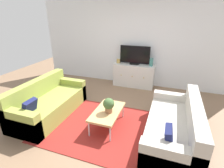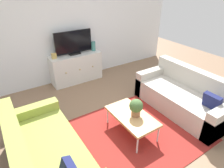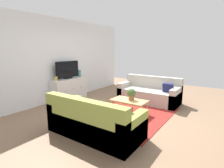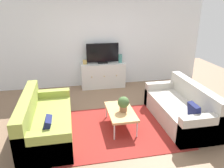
{
  "view_description": "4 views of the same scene",
  "coord_description": "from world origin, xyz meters",
  "px_view_note": "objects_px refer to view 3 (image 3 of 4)",
  "views": [
    {
      "loc": [
        1.18,
        -2.91,
        2.24
      ],
      "look_at": [
        0.0,
        0.42,
        0.77
      ],
      "focal_mm": 27.29,
      "sensor_mm": 36.0,
      "label": 1
    },
    {
      "loc": [
        -1.64,
        -2.11,
        2.43
      ],
      "look_at": [
        0.0,
        0.42,
        0.77
      ],
      "focal_mm": 31.2,
      "sensor_mm": 36.0,
      "label": 2
    },
    {
      "loc": [
        -3.93,
        -2.29,
        1.71
      ],
      "look_at": [
        0.0,
        0.42,
        0.77
      ],
      "focal_mm": 28.45,
      "sensor_mm": 36.0,
      "label": 3
    },
    {
      "loc": [
        -0.87,
        -3.96,
        2.44
      ],
      "look_at": [
        0.0,
        0.42,
        0.77
      ],
      "focal_mm": 35.45,
      "sensor_mm": 36.0,
      "label": 4
    }
  ],
  "objects_px": {
    "couch_left_side": "(93,123)",
    "glass_vase": "(79,73)",
    "potted_plant": "(131,94)",
    "tv_console": "(69,89)",
    "couch_right_side": "(150,93)",
    "coffee_table": "(129,101)",
    "mantel_clock": "(55,79)",
    "flat_screen_tv": "(68,70)"
  },
  "relations": [
    {
      "from": "couch_left_side",
      "to": "glass_vase",
      "type": "bearing_deg",
      "value": 49.1
    },
    {
      "from": "potted_plant",
      "to": "tv_console",
      "type": "distance_m",
      "value": 2.4
    },
    {
      "from": "potted_plant",
      "to": "glass_vase",
      "type": "height_order",
      "value": "glass_vase"
    },
    {
      "from": "couch_left_side",
      "to": "glass_vase",
      "type": "distance_m",
      "value": 3.19
    },
    {
      "from": "couch_left_side",
      "to": "couch_right_side",
      "type": "relative_size",
      "value": 1.0
    },
    {
      "from": "coffee_table",
      "to": "tv_console",
      "type": "xyz_separation_m",
      "value": [
        0.02,
        2.35,
        0.02
      ]
    },
    {
      "from": "mantel_clock",
      "to": "potted_plant",
      "type": "bearing_deg",
      "value": -76.97
    },
    {
      "from": "couch_right_side",
      "to": "tv_console",
      "type": "bearing_deg",
      "value": 119.47
    },
    {
      "from": "coffee_table",
      "to": "potted_plant",
      "type": "distance_m",
      "value": 0.21
    },
    {
      "from": "potted_plant",
      "to": "glass_vase",
      "type": "xyz_separation_m",
      "value": [
        0.5,
        2.39,
        0.3
      ]
    },
    {
      "from": "coffee_table",
      "to": "tv_console",
      "type": "height_order",
      "value": "tv_console"
    },
    {
      "from": "tv_console",
      "to": "couch_left_side",
      "type": "bearing_deg",
      "value": -122.8
    },
    {
      "from": "couch_right_side",
      "to": "flat_screen_tv",
      "type": "relative_size",
      "value": 2.03
    },
    {
      "from": "potted_plant",
      "to": "flat_screen_tv",
      "type": "relative_size",
      "value": 0.33
    },
    {
      "from": "flat_screen_tv",
      "to": "couch_right_side",
      "type": "bearing_deg",
      "value": -60.74
    },
    {
      "from": "couch_left_side",
      "to": "flat_screen_tv",
      "type": "relative_size",
      "value": 2.03
    },
    {
      "from": "couch_right_side",
      "to": "glass_vase",
      "type": "distance_m",
      "value": 2.58
    },
    {
      "from": "flat_screen_tv",
      "to": "mantel_clock",
      "type": "xyz_separation_m",
      "value": [
        -0.53,
        -0.02,
        -0.23
      ]
    },
    {
      "from": "couch_left_side",
      "to": "tv_console",
      "type": "relative_size",
      "value": 1.48
    },
    {
      "from": "coffee_table",
      "to": "tv_console",
      "type": "bearing_deg",
      "value": 89.57
    },
    {
      "from": "glass_vase",
      "to": "mantel_clock",
      "type": "height_order",
      "value": "glass_vase"
    },
    {
      "from": "potted_plant",
      "to": "glass_vase",
      "type": "relative_size",
      "value": 1.29
    },
    {
      "from": "couch_right_side",
      "to": "mantel_clock",
      "type": "height_order",
      "value": "mantel_clock"
    },
    {
      "from": "couch_right_side",
      "to": "flat_screen_tv",
      "type": "bearing_deg",
      "value": 119.26
    },
    {
      "from": "couch_left_side",
      "to": "coffee_table",
      "type": "bearing_deg",
      "value": 0.75
    },
    {
      "from": "coffee_table",
      "to": "potted_plant",
      "type": "xyz_separation_m",
      "value": [
        0.05,
        -0.04,
        0.2
      ]
    },
    {
      "from": "coffee_table",
      "to": "flat_screen_tv",
      "type": "relative_size",
      "value": 1.0
    },
    {
      "from": "couch_right_side",
      "to": "mantel_clock",
      "type": "xyz_separation_m",
      "value": [
        -1.87,
        2.37,
        0.52
      ]
    },
    {
      "from": "tv_console",
      "to": "flat_screen_tv",
      "type": "xyz_separation_m",
      "value": [
        0.0,
        0.02,
        0.66
      ]
    },
    {
      "from": "couch_left_side",
      "to": "mantel_clock",
      "type": "distance_m",
      "value": 2.63
    },
    {
      "from": "tv_console",
      "to": "mantel_clock",
      "type": "height_order",
      "value": "mantel_clock"
    },
    {
      "from": "couch_right_side",
      "to": "tv_console",
      "type": "xyz_separation_m",
      "value": [
        -1.34,
        2.37,
        0.09
      ]
    },
    {
      "from": "potted_plant",
      "to": "flat_screen_tv",
      "type": "bearing_deg",
      "value": 90.65
    },
    {
      "from": "tv_console",
      "to": "glass_vase",
      "type": "distance_m",
      "value": 0.72
    },
    {
      "from": "coffee_table",
      "to": "mantel_clock",
      "type": "relative_size",
      "value": 7.25
    },
    {
      "from": "coffee_table",
      "to": "flat_screen_tv",
      "type": "xyz_separation_m",
      "value": [
        0.02,
        2.37,
        0.68
      ]
    },
    {
      "from": "flat_screen_tv",
      "to": "potted_plant",
      "type": "bearing_deg",
      "value": -89.35
    },
    {
      "from": "couch_left_side",
      "to": "potted_plant",
      "type": "relative_size",
      "value": 6.13
    },
    {
      "from": "flat_screen_tv",
      "to": "mantel_clock",
      "type": "height_order",
      "value": "flat_screen_tv"
    },
    {
      "from": "mantel_clock",
      "to": "tv_console",
      "type": "bearing_deg",
      "value": -0.0
    },
    {
      "from": "couch_right_side",
      "to": "mantel_clock",
      "type": "distance_m",
      "value": 3.07
    },
    {
      "from": "couch_left_side",
      "to": "mantel_clock",
      "type": "relative_size",
      "value": 14.68
    }
  ]
}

